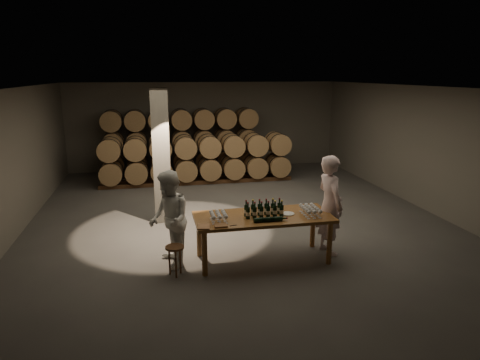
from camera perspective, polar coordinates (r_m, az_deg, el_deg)
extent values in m
plane|color=#4C4A48|center=(10.72, -0.37, -5.09)|extent=(12.00, 12.00, 0.00)
plane|color=#605E59|center=(10.13, -0.40, 12.27)|extent=(12.00, 12.00, 0.00)
plane|color=slate|center=(16.17, -4.62, 7.22)|extent=(10.00, 0.00, 10.00)
plane|color=slate|center=(4.81, 14.11, -9.96)|extent=(10.00, 0.00, 10.00)
plane|color=slate|center=(10.55, -28.09, 1.91)|extent=(0.00, 12.00, 12.00)
plane|color=slate|center=(12.30, 23.17, 3.96)|extent=(0.00, 12.00, 12.00)
cube|color=slate|center=(10.31, -10.48, 3.11)|extent=(0.40, 0.40, 3.20)
cylinder|color=brown|center=(7.70, -4.74, -9.74)|extent=(0.10, 0.10, 0.84)
cylinder|color=brown|center=(8.29, 11.85, -8.22)|extent=(0.10, 0.10, 0.84)
cylinder|color=brown|center=(8.49, -5.47, -7.42)|extent=(0.10, 0.10, 0.84)
cylinder|color=brown|center=(9.03, 9.68, -6.23)|extent=(0.10, 0.10, 0.84)
cube|color=brown|center=(8.14, 3.12, -4.97)|extent=(2.60, 1.10, 0.06)
cube|color=#502F1B|center=(15.26, -7.56, 0.86)|extent=(5.48, 0.10, 0.12)
cube|color=#502F1B|center=(15.84, -7.73, 1.34)|extent=(5.48, 0.10, 0.12)
cylinder|color=olive|center=(15.49, -16.36, 2.15)|extent=(0.70, 0.95, 0.70)
cylinder|color=black|center=(15.23, -16.43, 1.95)|extent=(0.73, 0.04, 0.73)
cylinder|color=black|center=(15.74, -16.29, 2.34)|extent=(0.73, 0.04, 0.73)
cylinder|color=olive|center=(15.44, -13.48, 2.30)|extent=(0.70, 0.95, 0.70)
cylinder|color=black|center=(15.19, -13.50, 2.11)|extent=(0.73, 0.04, 0.73)
cylinder|color=black|center=(15.70, -13.46, 2.49)|extent=(0.73, 0.04, 0.73)
cylinder|color=olive|center=(15.43, -10.58, 2.45)|extent=(0.70, 0.95, 0.70)
cylinder|color=black|center=(15.18, -10.56, 2.25)|extent=(0.73, 0.04, 0.73)
cylinder|color=black|center=(15.69, -10.61, 2.63)|extent=(0.73, 0.04, 0.73)
cylinder|color=olive|center=(15.47, -7.69, 2.59)|extent=(0.70, 0.95, 0.70)
cylinder|color=black|center=(15.21, -7.62, 2.40)|extent=(0.73, 0.04, 0.73)
cylinder|color=black|center=(15.72, -7.76, 2.77)|extent=(0.73, 0.04, 0.73)
cylinder|color=olive|center=(15.54, -4.82, 2.72)|extent=(0.70, 0.95, 0.70)
cylinder|color=black|center=(15.29, -4.70, 2.53)|extent=(0.73, 0.04, 0.73)
cylinder|color=black|center=(15.79, -4.94, 2.90)|extent=(0.73, 0.04, 0.73)
cylinder|color=olive|center=(15.65, -1.98, 2.84)|extent=(0.70, 0.95, 0.70)
cylinder|color=black|center=(15.40, -1.82, 2.66)|extent=(0.73, 0.04, 0.73)
cylinder|color=black|center=(15.90, -2.14, 3.02)|extent=(0.73, 0.04, 0.73)
cylinder|color=olive|center=(15.80, 0.81, 2.95)|extent=(0.70, 0.95, 0.70)
cylinder|color=black|center=(15.55, 1.02, 2.77)|extent=(0.73, 0.04, 0.73)
cylinder|color=black|center=(16.05, 0.61, 3.13)|extent=(0.73, 0.04, 0.73)
cylinder|color=olive|center=(15.36, -16.55, 4.85)|extent=(0.70, 0.95, 0.70)
cylinder|color=black|center=(15.10, -16.63, 4.70)|extent=(0.73, 0.04, 0.73)
cylinder|color=black|center=(15.61, -16.48, 5.00)|extent=(0.73, 0.04, 0.73)
cylinder|color=olive|center=(15.31, -13.64, 5.01)|extent=(0.70, 0.95, 0.70)
cylinder|color=black|center=(15.05, -13.66, 4.86)|extent=(0.73, 0.04, 0.73)
cylinder|color=black|center=(15.57, -13.61, 5.16)|extent=(0.73, 0.04, 0.73)
cylinder|color=olive|center=(15.30, -10.71, 5.16)|extent=(0.70, 0.95, 0.70)
cylinder|color=black|center=(15.05, -10.68, 5.01)|extent=(0.73, 0.04, 0.73)
cylinder|color=black|center=(15.56, -10.73, 5.31)|extent=(0.73, 0.04, 0.73)
cylinder|color=olive|center=(15.34, -7.78, 5.30)|extent=(0.70, 0.95, 0.70)
cylinder|color=black|center=(15.08, -7.71, 5.15)|extent=(0.73, 0.04, 0.73)
cylinder|color=black|center=(15.59, -7.85, 5.44)|extent=(0.73, 0.04, 0.73)
cylinder|color=olive|center=(15.41, -4.88, 5.42)|extent=(0.70, 0.95, 0.70)
cylinder|color=black|center=(15.15, -4.76, 5.27)|extent=(0.73, 0.04, 0.73)
cylinder|color=black|center=(15.66, -5.00, 5.55)|extent=(0.73, 0.04, 0.73)
cylinder|color=olive|center=(15.52, -2.01, 5.52)|extent=(0.70, 0.95, 0.70)
cylinder|color=black|center=(15.27, -1.84, 5.38)|extent=(0.73, 0.04, 0.73)
cylinder|color=black|center=(15.77, -2.17, 5.66)|extent=(0.73, 0.04, 0.73)
cylinder|color=olive|center=(15.67, 0.82, 5.61)|extent=(0.70, 0.95, 0.70)
cylinder|color=black|center=(15.42, 1.03, 5.47)|extent=(0.73, 0.04, 0.73)
cylinder|color=black|center=(15.92, 0.61, 5.75)|extent=(0.73, 0.04, 0.73)
cylinder|color=olive|center=(15.26, -16.75, 7.59)|extent=(0.70, 0.95, 0.70)
cylinder|color=black|center=(15.01, -16.82, 7.49)|extent=(0.73, 0.04, 0.73)
cylinder|color=black|center=(15.52, -16.67, 7.70)|extent=(0.73, 0.04, 0.73)
cylinder|color=olive|center=(15.22, -13.80, 7.76)|extent=(0.70, 0.95, 0.70)
cylinder|color=black|center=(14.96, -13.83, 7.66)|extent=(0.73, 0.04, 0.73)
cylinder|color=black|center=(15.48, -13.77, 7.87)|extent=(0.73, 0.04, 0.73)
cylinder|color=olive|center=(15.21, -10.84, 7.91)|extent=(0.70, 0.95, 0.70)
cylinder|color=black|center=(14.95, -10.81, 7.81)|extent=(0.73, 0.04, 0.73)
cylinder|color=black|center=(15.47, -10.86, 8.01)|extent=(0.73, 0.04, 0.73)
cylinder|color=olive|center=(15.24, -7.88, 8.04)|extent=(0.70, 0.95, 0.70)
cylinder|color=black|center=(14.99, -7.80, 7.94)|extent=(0.73, 0.04, 0.73)
cylinder|color=black|center=(15.50, -7.95, 8.14)|extent=(0.73, 0.04, 0.73)
cylinder|color=olive|center=(15.32, -4.94, 8.15)|extent=(0.70, 0.95, 0.70)
cylinder|color=black|center=(15.06, -4.82, 8.05)|extent=(0.73, 0.04, 0.73)
cylinder|color=black|center=(15.57, -5.05, 8.25)|extent=(0.73, 0.04, 0.73)
cylinder|color=olive|center=(15.43, -2.03, 8.24)|extent=(0.70, 0.95, 0.70)
cylinder|color=black|center=(15.17, -1.86, 8.14)|extent=(0.73, 0.04, 0.73)
cylinder|color=black|center=(15.68, -2.19, 8.33)|extent=(0.73, 0.04, 0.73)
cylinder|color=olive|center=(15.58, 0.83, 8.30)|extent=(0.70, 0.95, 0.70)
cylinder|color=black|center=(15.33, 1.04, 8.21)|extent=(0.73, 0.04, 0.73)
cylinder|color=black|center=(15.83, 0.62, 8.40)|extent=(0.73, 0.04, 0.73)
cube|color=#502F1B|center=(13.94, -5.52, -0.35)|extent=(6.26, 0.10, 0.12)
cube|color=#502F1B|center=(14.52, -5.78, 0.23)|extent=(6.26, 0.10, 0.12)
cylinder|color=olive|center=(14.12, -16.77, 1.00)|extent=(0.70, 0.95, 0.70)
cylinder|color=black|center=(13.87, -16.85, 0.77)|extent=(0.73, 0.04, 0.73)
cylinder|color=black|center=(14.38, -16.69, 1.23)|extent=(0.73, 0.04, 0.73)
cylinder|color=olive|center=(14.07, -13.61, 1.17)|extent=(0.70, 0.95, 0.70)
cylinder|color=black|center=(13.82, -13.64, 0.93)|extent=(0.73, 0.04, 0.73)
cylinder|color=black|center=(14.33, -13.58, 1.39)|extent=(0.73, 0.04, 0.73)
cylinder|color=olive|center=(14.06, -10.44, 1.32)|extent=(0.70, 0.95, 0.70)
cylinder|color=black|center=(13.81, -10.40, 1.09)|extent=(0.73, 0.04, 0.73)
cylinder|color=black|center=(14.32, -10.46, 1.55)|extent=(0.73, 0.04, 0.73)
cylinder|color=olive|center=(14.10, -7.27, 1.48)|extent=(0.70, 0.95, 0.70)
cylinder|color=black|center=(13.85, -7.18, 1.25)|extent=(0.73, 0.04, 0.73)
cylinder|color=black|center=(14.35, -7.35, 1.70)|extent=(0.73, 0.04, 0.73)
cylinder|color=olive|center=(14.18, -4.12, 1.63)|extent=(0.70, 0.95, 0.70)
cylinder|color=black|center=(13.93, -3.98, 1.40)|extent=(0.73, 0.04, 0.73)
cylinder|color=black|center=(14.43, -4.26, 1.84)|extent=(0.73, 0.04, 0.73)
cylinder|color=olive|center=(14.30, -1.03, 1.77)|extent=(0.70, 0.95, 0.70)
cylinder|color=black|center=(14.05, -0.83, 1.55)|extent=(0.73, 0.04, 0.73)
cylinder|color=black|center=(14.55, -1.22, 1.98)|extent=(0.73, 0.04, 0.73)
cylinder|color=olive|center=(14.46, 2.01, 1.90)|extent=(0.70, 0.95, 0.70)
cylinder|color=black|center=(14.22, 2.26, 1.68)|extent=(0.73, 0.04, 0.73)
cylinder|color=black|center=(14.71, 1.77, 2.11)|extent=(0.73, 0.04, 0.73)
cylinder|color=olive|center=(14.66, 4.98, 2.03)|extent=(0.70, 0.95, 0.70)
cylinder|color=black|center=(14.42, 5.27, 1.81)|extent=(0.73, 0.04, 0.73)
cylinder|color=black|center=(14.91, 4.69, 2.23)|extent=(0.73, 0.04, 0.73)
cylinder|color=olive|center=(13.98, -16.98, 3.96)|extent=(0.70, 0.95, 0.70)
cylinder|color=black|center=(13.73, -17.07, 3.77)|extent=(0.73, 0.04, 0.73)
cylinder|color=black|center=(14.24, -16.90, 4.14)|extent=(0.73, 0.04, 0.73)
cylinder|color=olive|center=(13.93, -13.78, 4.13)|extent=(0.70, 0.95, 0.70)
cylinder|color=black|center=(13.67, -13.81, 3.95)|extent=(0.73, 0.04, 0.73)
cylinder|color=black|center=(14.19, -13.75, 4.31)|extent=(0.73, 0.04, 0.73)
cylinder|color=olive|center=(13.92, -10.57, 4.29)|extent=(0.70, 0.95, 0.70)
cylinder|color=black|center=(13.67, -10.54, 4.11)|extent=(0.73, 0.04, 0.73)
cylinder|color=black|center=(14.18, -10.60, 4.47)|extent=(0.73, 0.04, 0.73)
cylinder|color=olive|center=(13.96, -7.36, 4.44)|extent=(0.70, 0.95, 0.70)
cylinder|color=black|center=(13.70, -7.27, 4.27)|extent=(0.73, 0.04, 0.73)
cylinder|color=black|center=(14.21, -7.45, 4.61)|extent=(0.73, 0.04, 0.73)
cylinder|color=olive|center=(14.04, -4.18, 4.58)|extent=(0.70, 0.95, 0.70)
cylinder|color=black|center=(13.78, -4.03, 4.40)|extent=(0.73, 0.04, 0.73)
cylinder|color=black|center=(14.29, -4.32, 4.74)|extent=(0.73, 0.04, 0.73)
cylinder|color=olive|center=(14.16, -1.04, 4.69)|extent=(0.70, 0.95, 0.70)
cylinder|color=black|center=(13.91, -0.84, 4.52)|extent=(0.73, 0.04, 0.73)
cylinder|color=black|center=(14.41, -1.23, 4.86)|extent=(0.73, 0.04, 0.73)
cylinder|color=olive|center=(14.32, 2.04, 4.80)|extent=(0.70, 0.95, 0.70)
cylinder|color=black|center=(14.07, 2.29, 4.63)|extent=(0.73, 0.04, 0.73)
cylinder|color=black|center=(14.57, 1.80, 4.96)|extent=(0.73, 0.04, 0.73)
cylinder|color=olive|center=(14.53, 5.04, 4.88)|extent=(0.70, 0.95, 0.70)
cylinder|color=black|center=(14.28, 5.34, 4.72)|extent=(0.73, 0.04, 0.73)
cylinder|color=black|center=(14.77, 4.75, 5.04)|extent=(0.73, 0.04, 0.73)
cylinder|color=black|center=(7.92, 1.05, -4.45)|extent=(0.08, 0.08, 0.21)
cylinder|color=silver|center=(7.92, 1.05, -4.51)|extent=(0.08, 0.08, 0.07)
cylinder|color=black|center=(7.87, 1.06, -3.41)|extent=(0.03, 0.03, 0.09)
cylinder|color=gold|center=(7.85, 1.06, -3.07)|extent=(0.03, 0.03, 0.02)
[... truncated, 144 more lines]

